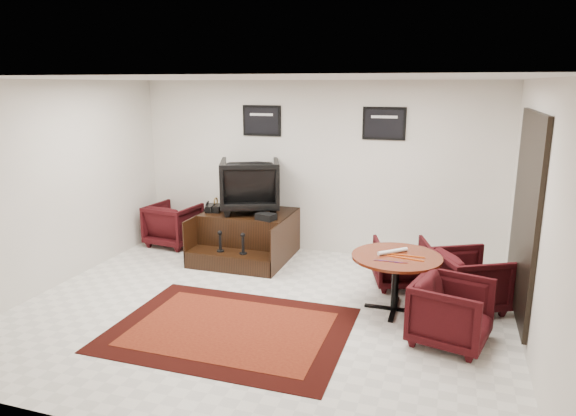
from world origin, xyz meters
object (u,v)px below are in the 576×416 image
object	(u,v)px
shine_chair	(250,182)
table_chair_back	(401,261)
table_chair_corner	(452,309)
table_chair_window	(469,278)
shine_podium	(248,236)
meeting_table	(396,263)
armchair_side	(173,222)

from	to	relation	value
shine_chair	table_chair_back	world-z (taller)	shine_chair
shine_chair	table_chair_corner	world-z (taller)	shine_chair
table_chair_window	table_chair_corner	distance (m)	1.03
shine_podium	table_chair_back	bearing A→B (deg)	-11.32
table_chair_back	table_chair_window	world-z (taller)	table_chair_window
shine_chair	meeting_table	xyz separation A→B (m)	(2.51, -1.50, -0.57)
table_chair_window	table_chair_corner	xyz separation A→B (m)	(-0.20, -1.01, -0.01)
table_chair_back	table_chair_corner	bearing A→B (deg)	98.06
table_chair_back	shine_chair	bearing A→B (deg)	-30.90
table_chair_back	table_chair_window	distance (m)	1.01
shine_podium	meeting_table	xyz separation A→B (m)	(2.51, -1.35, 0.29)
shine_podium	shine_chair	xyz separation A→B (m)	(-0.00, 0.15, 0.86)
armchair_side	table_chair_corner	distance (m)	5.13
meeting_table	table_chair_window	distance (m)	0.96
shine_chair	table_chair_back	bearing A→B (deg)	144.11
shine_chair	meeting_table	size ratio (longest dim) A/B	0.87
shine_chair	armchair_side	bearing A→B (deg)	-22.91
meeting_table	table_chair_corner	size ratio (longest dim) A/B	1.39
shine_chair	armchair_side	world-z (taller)	shine_chair
table_chair_back	table_chair_corner	world-z (taller)	table_chair_corner
shine_chair	armchair_side	xyz separation A→B (m)	(-1.46, 0.04, -0.80)
shine_chair	table_chair_window	world-z (taller)	shine_chair
meeting_table	table_chair_corner	bearing A→B (deg)	-44.28
table_chair_window	table_chair_back	bearing A→B (deg)	32.40
armchair_side	meeting_table	bearing A→B (deg)	165.71
shine_chair	meeting_table	distance (m)	2.98
table_chair_window	table_chair_corner	size ratio (longest dim) A/B	1.02
table_chair_corner	table_chair_back	bearing A→B (deg)	38.44
armchair_side	table_chair_corner	xyz separation A→B (m)	(4.64, -2.19, -0.01)
meeting_table	table_chair_window	bearing A→B (deg)	22.49
table_chair_back	meeting_table	bearing A→B (deg)	74.65
shine_podium	table_chair_window	bearing A→B (deg)	-16.35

